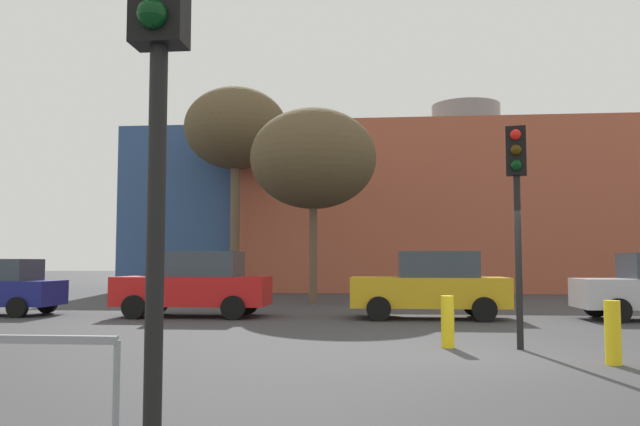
{
  "coord_description": "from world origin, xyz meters",
  "views": [
    {
      "loc": [
        -1.81,
        -11.39,
        1.57
      ],
      "look_at": [
        -3.64,
        8.52,
        3.06
      ],
      "focal_mm": 36.87,
      "sensor_mm": 36.0,
      "label": 1
    }
  ],
  "objects_px": {
    "parked_car_1": "(196,284)",
    "traffic_light_near_left": "(158,65)",
    "bollard_yellow_0": "(613,333)",
    "bare_tree_2": "(236,130)",
    "bollard_yellow_1": "(448,322)",
    "parked_car_2": "(431,285)",
    "bare_tree_0": "(313,159)",
    "traffic_light_island": "(517,185)"
  },
  "relations": [
    {
      "from": "bollard_yellow_0",
      "to": "bare_tree_0",
      "type": "bearing_deg",
      "value": 112.91
    },
    {
      "from": "bare_tree_2",
      "to": "bollard_yellow_1",
      "type": "height_order",
      "value": "bare_tree_2"
    },
    {
      "from": "traffic_light_island",
      "to": "bare_tree_2",
      "type": "height_order",
      "value": "bare_tree_2"
    },
    {
      "from": "parked_car_1",
      "to": "parked_car_2",
      "type": "bearing_deg",
      "value": 180.0
    },
    {
      "from": "parked_car_1",
      "to": "bollard_yellow_1",
      "type": "xyz_separation_m",
      "value": [
        6.52,
        -6.24,
        -0.46
      ]
    },
    {
      "from": "parked_car_2",
      "to": "bollard_yellow_0",
      "type": "xyz_separation_m",
      "value": [
        2.15,
        -8.04,
        -0.44
      ]
    },
    {
      "from": "bare_tree_0",
      "to": "bollard_yellow_1",
      "type": "distance_m",
      "value": 14.11
    },
    {
      "from": "parked_car_1",
      "to": "bare_tree_2",
      "type": "bearing_deg",
      "value": -82.37
    },
    {
      "from": "parked_car_2",
      "to": "parked_car_1",
      "type": "bearing_deg",
      "value": -0.0
    },
    {
      "from": "parked_car_1",
      "to": "parked_car_2",
      "type": "height_order",
      "value": "parked_car_1"
    },
    {
      "from": "traffic_light_island",
      "to": "bollard_yellow_1",
      "type": "xyz_separation_m",
      "value": [
        -1.27,
        0.14,
        -2.5
      ]
    },
    {
      "from": "bollard_yellow_0",
      "to": "parked_car_1",
      "type": "bearing_deg",
      "value": 137.72
    },
    {
      "from": "parked_car_2",
      "to": "bollard_yellow_0",
      "type": "height_order",
      "value": "parked_car_2"
    },
    {
      "from": "bare_tree_0",
      "to": "bare_tree_2",
      "type": "xyz_separation_m",
      "value": [
        -4.42,
        6.12,
        2.47
      ]
    },
    {
      "from": "bollard_yellow_0",
      "to": "bollard_yellow_1",
      "type": "height_order",
      "value": "bollard_yellow_0"
    },
    {
      "from": "traffic_light_near_left",
      "to": "bollard_yellow_1",
      "type": "bearing_deg",
      "value": 162.61
    },
    {
      "from": "bare_tree_0",
      "to": "bollard_yellow_0",
      "type": "xyz_separation_m",
      "value": [
        6.09,
        -14.42,
        -5.04
      ]
    },
    {
      "from": "parked_car_1",
      "to": "traffic_light_island",
      "type": "height_order",
      "value": "traffic_light_island"
    },
    {
      "from": "parked_car_2",
      "to": "traffic_light_near_left",
      "type": "xyz_separation_m",
      "value": [
        -2.86,
        -14.4,
        1.95
      ]
    },
    {
      "from": "parked_car_1",
      "to": "traffic_light_island",
      "type": "bearing_deg",
      "value": 140.71
    },
    {
      "from": "parked_car_2",
      "to": "traffic_light_near_left",
      "type": "relative_size",
      "value": 1.1
    },
    {
      "from": "traffic_light_island",
      "to": "bare_tree_0",
      "type": "height_order",
      "value": "bare_tree_0"
    },
    {
      "from": "traffic_light_island",
      "to": "bollard_yellow_0",
      "type": "height_order",
      "value": "traffic_light_island"
    },
    {
      "from": "bollard_yellow_0",
      "to": "bollard_yellow_1",
      "type": "xyz_separation_m",
      "value": [
        -2.32,
        1.8,
        -0.02
      ]
    },
    {
      "from": "parked_car_2",
      "to": "traffic_light_island",
      "type": "bearing_deg",
      "value": 99.77
    },
    {
      "from": "traffic_light_island",
      "to": "bollard_yellow_0",
      "type": "xyz_separation_m",
      "value": [
        1.05,
        -1.66,
        -2.49
      ]
    },
    {
      "from": "parked_car_2",
      "to": "traffic_light_near_left",
      "type": "distance_m",
      "value": 14.81
    },
    {
      "from": "traffic_light_near_left",
      "to": "bare_tree_0",
      "type": "distance_m",
      "value": 20.98
    },
    {
      "from": "bare_tree_0",
      "to": "bollard_yellow_0",
      "type": "relative_size",
      "value": 7.66
    },
    {
      "from": "parked_car_1",
      "to": "bare_tree_0",
      "type": "distance_m",
      "value": 8.33
    },
    {
      "from": "parked_car_2",
      "to": "bare_tree_2",
      "type": "xyz_separation_m",
      "value": [
        -8.37,
        12.51,
        7.08
      ]
    },
    {
      "from": "traffic_light_near_left",
      "to": "bollard_yellow_0",
      "type": "relative_size",
      "value": 4.0
    },
    {
      "from": "bare_tree_0",
      "to": "bare_tree_2",
      "type": "relative_size",
      "value": 0.74
    },
    {
      "from": "parked_car_2",
      "to": "bare_tree_2",
      "type": "bearing_deg",
      "value": -56.2
    },
    {
      "from": "bollard_yellow_0",
      "to": "traffic_light_near_left",
      "type": "bearing_deg",
      "value": -128.2
    },
    {
      "from": "parked_car_1",
      "to": "traffic_light_near_left",
      "type": "relative_size",
      "value": 1.1
    },
    {
      "from": "bollard_yellow_1",
      "to": "parked_car_1",
      "type": "bearing_deg",
      "value": 136.27
    },
    {
      "from": "traffic_light_near_left",
      "to": "bare_tree_2",
      "type": "bearing_deg",
      "value": -167.57
    },
    {
      "from": "bare_tree_2",
      "to": "traffic_light_island",
      "type": "bearing_deg",
      "value": -63.37
    },
    {
      "from": "traffic_light_near_left",
      "to": "traffic_light_island",
      "type": "relative_size",
      "value": 0.97
    },
    {
      "from": "bare_tree_2",
      "to": "bollard_yellow_0",
      "type": "height_order",
      "value": "bare_tree_2"
    },
    {
      "from": "parked_car_2",
      "to": "bollard_yellow_0",
      "type": "relative_size",
      "value": 4.39
    }
  ]
}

